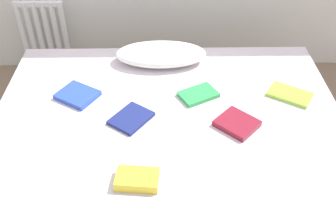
{
  "coord_description": "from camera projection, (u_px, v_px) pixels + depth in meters",
  "views": [
    {
      "loc": [
        -0.03,
        -1.67,
        1.91
      ],
      "look_at": [
        0.0,
        0.05,
        0.48
      ],
      "focal_mm": 41.88,
      "sensor_mm": 36.0,
      "label": 1
    }
  ],
  "objects": [
    {
      "name": "textbook_yellow",
      "position": [
        137.0,
        179.0,
        1.8
      ],
      "size": [
        0.21,
        0.14,
        0.05
      ],
      "primitive_type": "cube",
      "rotation": [
        0.0,
        0.0,
        -0.1
      ],
      "color": "yellow",
      "rests_on": "bed"
    },
    {
      "name": "textbook_blue",
      "position": [
        77.0,
        95.0,
        2.31
      ],
      "size": [
        0.28,
        0.27,
        0.03
      ],
      "primitive_type": "cube",
      "rotation": [
        0.0,
        0.0,
        -0.56
      ],
      "color": "#2847B7",
      "rests_on": "bed"
    },
    {
      "name": "textbook_maroon",
      "position": [
        237.0,
        123.0,
        2.11
      ],
      "size": [
        0.27,
        0.27,
        0.03
      ],
      "primitive_type": "cube",
      "rotation": [
        0.0,
        0.0,
        -0.76
      ],
      "color": "maroon",
      "rests_on": "bed"
    },
    {
      "name": "textbook_green",
      "position": [
        198.0,
        95.0,
        2.31
      ],
      "size": [
        0.26,
        0.23,
        0.03
      ],
      "primitive_type": "cube",
      "rotation": [
        0.0,
        0.0,
        0.49
      ],
      "color": "green",
      "rests_on": "bed"
    },
    {
      "name": "textbook_navy",
      "position": [
        131.0,
        118.0,
        2.15
      ],
      "size": [
        0.27,
        0.28,
        0.02
      ],
      "primitive_type": "cube",
      "rotation": [
        0.0,
        0.0,
        0.93
      ],
      "color": "navy",
      "rests_on": "bed"
    },
    {
      "name": "radiator",
      "position": [
        44.0,
        34.0,
        3.19
      ],
      "size": [
        0.39,
        0.04,
        0.56
      ],
      "color": "white",
      "rests_on": "ground"
    },
    {
      "name": "ground_plane",
      "position": [
        168.0,
        174.0,
        2.51
      ],
      "size": [
        8.0,
        8.0,
        0.0
      ],
      "primitive_type": "plane",
      "color": "#7F6651"
    },
    {
      "name": "pillow",
      "position": [
        161.0,
        54.0,
        2.57
      ],
      "size": [
        0.59,
        0.29,
        0.12
      ],
      "primitive_type": "ellipsoid",
      "color": "white",
      "rests_on": "bed"
    },
    {
      "name": "textbook_lime",
      "position": [
        290.0,
        94.0,
        2.32
      ],
      "size": [
        0.29,
        0.26,
        0.02
      ],
      "primitive_type": "cube",
      "rotation": [
        0.0,
        0.0,
        -0.57
      ],
      "color": "#8CC638",
      "rests_on": "bed"
    },
    {
      "name": "bed",
      "position": [
        168.0,
        147.0,
        2.35
      ],
      "size": [
        2.0,
        1.5,
        0.5
      ],
      "color": "brown",
      "rests_on": "ground"
    }
  ]
}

